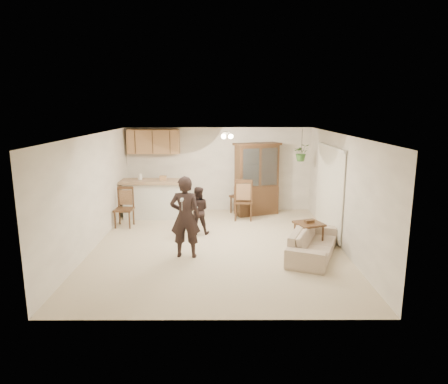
{
  "coord_description": "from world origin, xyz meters",
  "views": [
    {
      "loc": [
        0.12,
        -8.62,
        3.07
      ],
      "look_at": [
        0.15,
        0.4,
        1.16
      ],
      "focal_mm": 32.0,
      "sensor_mm": 36.0,
      "label": 1
    }
  ],
  "objects_px": {
    "chair_hutch_left": "(241,202)",
    "adult": "(185,215)",
    "chair_bar": "(124,216)",
    "side_table": "(308,235)",
    "chair_hutch_right": "(243,208)",
    "china_hutch": "(257,180)",
    "child": "(198,207)",
    "sofa": "(314,239)"
  },
  "relations": [
    {
      "from": "chair_bar",
      "to": "child",
      "type": "bearing_deg",
      "value": -13.6
    },
    {
      "from": "chair_hutch_right",
      "to": "china_hutch",
      "type": "bearing_deg",
      "value": -121.34
    },
    {
      "from": "chair_hutch_left",
      "to": "adult",
      "type": "bearing_deg",
      "value": -62.04
    },
    {
      "from": "child",
      "to": "chair_bar",
      "type": "relative_size",
      "value": 1.3
    },
    {
      "from": "sofa",
      "to": "chair_hutch_right",
      "type": "relative_size",
      "value": 1.6
    },
    {
      "from": "chair_hutch_left",
      "to": "chair_hutch_right",
      "type": "bearing_deg",
      "value": -38.57
    },
    {
      "from": "sofa",
      "to": "adult",
      "type": "height_order",
      "value": "adult"
    },
    {
      "from": "china_hutch",
      "to": "chair_hutch_left",
      "type": "xyz_separation_m",
      "value": [
        -0.44,
        0.09,
        -0.7
      ]
    },
    {
      "from": "china_hutch",
      "to": "side_table",
      "type": "bearing_deg",
      "value": -93.12
    },
    {
      "from": "sofa",
      "to": "china_hutch",
      "type": "distance_m",
      "value": 3.57
    },
    {
      "from": "side_table",
      "to": "chair_hutch_left",
      "type": "distance_m",
      "value": 3.35
    },
    {
      "from": "side_table",
      "to": "chair_hutch_left",
      "type": "height_order",
      "value": "chair_hutch_left"
    },
    {
      "from": "side_table",
      "to": "chair_hutch_right",
      "type": "distance_m",
      "value": 2.73
    },
    {
      "from": "chair_hutch_left",
      "to": "chair_hutch_right",
      "type": "xyz_separation_m",
      "value": [
        0.03,
        -0.67,
        0.0
      ]
    },
    {
      "from": "side_table",
      "to": "chair_hutch_right",
      "type": "bearing_deg",
      "value": 118.75
    },
    {
      "from": "china_hutch",
      "to": "sofa",
      "type": "bearing_deg",
      "value": -94.75
    },
    {
      "from": "chair_bar",
      "to": "chair_hutch_left",
      "type": "xyz_separation_m",
      "value": [
        3.12,
        1.35,
        0.03
      ]
    },
    {
      "from": "child",
      "to": "side_table",
      "type": "relative_size",
      "value": 1.91
    },
    {
      "from": "side_table",
      "to": "chair_bar",
      "type": "relative_size",
      "value": 0.68
    },
    {
      "from": "side_table",
      "to": "chair_hutch_right",
      "type": "xyz_separation_m",
      "value": [
        -1.32,
        2.4,
        0.02
      ]
    },
    {
      "from": "side_table",
      "to": "chair_hutch_left",
      "type": "xyz_separation_m",
      "value": [
        -1.35,
        3.07,
        0.01
      ]
    },
    {
      "from": "sofa",
      "to": "side_table",
      "type": "bearing_deg",
      "value": 24.86
    },
    {
      "from": "sofa",
      "to": "child",
      "type": "bearing_deg",
      "value": 81.29
    },
    {
      "from": "sofa",
      "to": "side_table",
      "type": "distance_m",
      "value": 0.41
    },
    {
      "from": "child",
      "to": "china_hutch",
      "type": "distance_m",
      "value": 2.49
    },
    {
      "from": "adult",
      "to": "china_hutch",
      "type": "height_order",
      "value": "china_hutch"
    },
    {
      "from": "sofa",
      "to": "child",
      "type": "xyz_separation_m",
      "value": [
        -2.53,
        1.51,
        0.31
      ]
    },
    {
      "from": "side_table",
      "to": "chair_bar",
      "type": "xyz_separation_m",
      "value": [
        -4.47,
        1.71,
        -0.02
      ]
    },
    {
      "from": "china_hutch",
      "to": "side_table",
      "type": "relative_size",
      "value": 2.95
    },
    {
      "from": "chair_bar",
      "to": "chair_hutch_right",
      "type": "relative_size",
      "value": 0.89
    },
    {
      "from": "chair_hutch_right",
      "to": "chair_hutch_left",
      "type": "bearing_deg",
      "value": -83.31
    },
    {
      "from": "chair_bar",
      "to": "chair_hutch_right",
      "type": "xyz_separation_m",
      "value": [
        3.16,
        0.68,
        0.04
      ]
    },
    {
      "from": "child",
      "to": "chair_bar",
      "type": "height_order",
      "value": "child"
    },
    {
      "from": "china_hutch",
      "to": "side_table",
      "type": "height_order",
      "value": "china_hutch"
    },
    {
      "from": "child",
      "to": "china_hutch",
      "type": "bearing_deg",
      "value": -130.97
    },
    {
      "from": "child",
      "to": "chair_bar",
      "type": "xyz_separation_m",
      "value": [
        -1.97,
        0.61,
        -0.38
      ]
    },
    {
      "from": "chair_bar",
      "to": "side_table",
      "type": "bearing_deg",
      "value": -17.35
    },
    {
      "from": "adult",
      "to": "chair_hutch_right",
      "type": "relative_size",
      "value": 1.54
    },
    {
      "from": "sofa",
      "to": "child",
      "type": "relative_size",
      "value": 1.39
    },
    {
      "from": "china_hutch",
      "to": "chair_bar",
      "type": "height_order",
      "value": "china_hutch"
    },
    {
      "from": "chair_hutch_left",
      "to": "chair_hutch_right",
      "type": "height_order",
      "value": "chair_hutch_right"
    },
    {
      "from": "child",
      "to": "china_hutch",
      "type": "xyz_separation_m",
      "value": [
        1.6,
        1.87,
        0.35
      ]
    }
  ]
}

